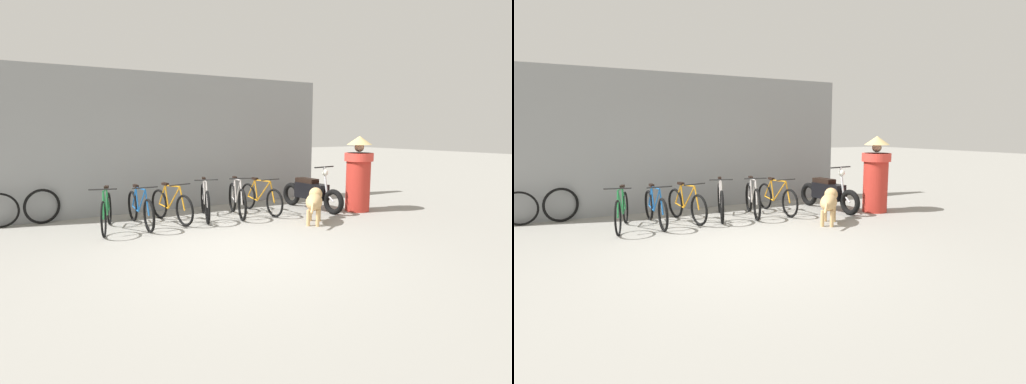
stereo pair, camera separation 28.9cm
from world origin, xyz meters
TOP-DOWN VIEW (x-y plane):
  - ground_plane at (0.00, 0.00)m, footprint 60.00×60.00m
  - shop_wall_back at (0.00, 3.65)m, footprint 8.09×0.20m
  - bicycle_0 at (-1.61, 2.21)m, footprint 0.54×1.57m
  - bicycle_1 at (-1.00, 2.23)m, footprint 0.46×1.71m
  - bicycle_2 at (-0.37, 2.29)m, footprint 0.50×1.54m
  - bicycle_3 at (0.34, 2.28)m, footprint 0.63×1.68m
  - bicycle_4 at (1.02, 2.16)m, footprint 0.54×1.58m
  - bicycle_5 at (1.62, 2.19)m, footprint 0.46×1.66m
  - motorcycle at (2.82, 1.94)m, footprint 0.58×1.92m
  - stray_dog at (2.06, 0.85)m, footprint 0.94×1.03m
  - person_in_robes at (3.65, 1.31)m, footprint 0.78×0.78m
  - spare_tire_left at (-3.31, 3.40)m, footprint 0.67×0.10m
  - spare_tire_right at (-2.60, 3.39)m, footprint 0.67×0.28m

SIDE VIEW (x-z plane):
  - ground_plane at x=0.00m, z-range 0.00..0.00m
  - bicycle_5 at x=1.62m, z-range -0.07..0.72m
  - bicycle_2 at x=-0.37m, z-range -0.07..0.73m
  - bicycle_1 at x=-1.00m, z-range -0.07..0.73m
  - spare_tire_left at x=-3.31m, z-range 0.00..0.67m
  - bicycle_0 at x=-1.61m, z-range -0.07..0.75m
  - spare_tire_right at x=-2.60m, z-range 0.00..0.69m
  - bicycle_4 at x=1.02m, z-range -0.08..0.78m
  - bicycle_3 at x=0.34m, z-range -0.08..0.78m
  - motorcycle at x=2.82m, z-range -0.11..0.91m
  - stray_dog at x=2.06m, z-range 0.10..0.76m
  - person_in_robes at x=3.65m, z-range 0.01..1.70m
  - shop_wall_back at x=0.00m, z-range 0.00..3.07m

